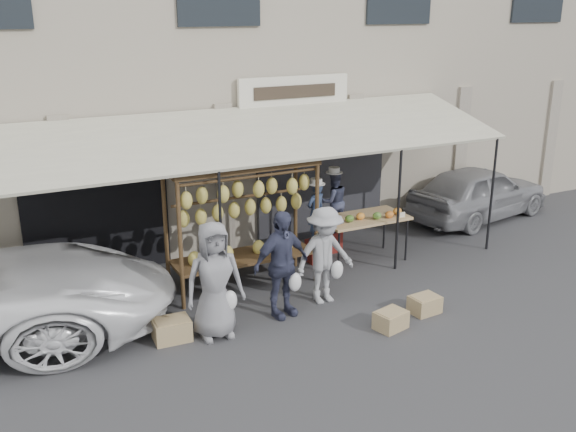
# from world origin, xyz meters

# --- Properties ---
(ground_plane) EXTENTS (90.00, 90.00, 0.00)m
(ground_plane) POSITION_xyz_m (0.00, 0.00, 0.00)
(ground_plane) COLOR #2D2D30
(shophouse) EXTENTS (24.00, 6.15, 7.30)m
(shophouse) POSITION_xyz_m (-0.00, 6.50, 3.65)
(shophouse) COLOR gray
(shophouse) RESTS_ON ground_plane
(awning) EXTENTS (10.00, 2.35, 2.92)m
(awning) POSITION_xyz_m (0.01, 2.28, 2.57)
(awning) COLOR beige
(awning) RESTS_ON ground_plane
(banana_rack) EXTENTS (2.60, 0.90, 2.24)m
(banana_rack) POSITION_xyz_m (-0.37, 1.70, 1.57)
(banana_rack) COLOR #3E2A14
(banana_rack) RESTS_ON ground_plane
(produce_table) EXTENTS (1.70, 0.90, 1.04)m
(produce_table) POSITION_xyz_m (2.17, 1.75, 0.87)
(produce_table) COLOR tan
(produce_table) RESTS_ON ground_plane
(vendor_left) EXTENTS (0.49, 0.38, 1.17)m
(vendor_left) POSITION_xyz_m (1.32, 2.16, 1.02)
(vendor_left) COLOR navy
(vendor_left) RESTS_ON stool_left
(vendor_right) EXTENTS (0.65, 0.53, 1.25)m
(vendor_right) POSITION_xyz_m (1.92, 2.50, 1.05)
(vendor_right) COLOR #3D4260
(vendor_right) RESTS_ON stool_right
(customer_left) EXTENTS (0.91, 0.62, 1.80)m
(customer_left) POSITION_xyz_m (-1.47, 0.25, 0.90)
(customer_left) COLOR gray
(customer_left) RESTS_ON ground_plane
(customer_mid) EXTENTS (1.09, 0.61, 1.76)m
(customer_mid) POSITION_xyz_m (-0.29, 0.41, 0.88)
(customer_mid) COLOR #373A55
(customer_mid) RESTS_ON ground_plane
(customer_right) EXTENTS (1.09, 0.64, 1.66)m
(customer_right) POSITION_xyz_m (0.57, 0.53, 0.83)
(customer_right) COLOR #97979B
(customer_right) RESTS_ON ground_plane
(stool_left) EXTENTS (0.31, 0.31, 0.44)m
(stool_left) POSITION_xyz_m (1.32, 2.16, 0.22)
(stool_left) COLOR maroon
(stool_left) RESTS_ON ground_plane
(stool_right) EXTENTS (0.31, 0.31, 0.43)m
(stool_right) POSITION_xyz_m (1.92, 2.50, 0.21)
(stool_right) COLOR maroon
(stool_right) RESTS_ON ground_plane
(crate_near_a) EXTENTS (0.54, 0.46, 0.28)m
(crate_near_a) POSITION_xyz_m (1.01, -0.77, 0.14)
(crate_near_a) COLOR tan
(crate_near_a) RESTS_ON ground_plane
(crate_near_b) EXTENTS (0.49, 0.39, 0.28)m
(crate_near_b) POSITION_xyz_m (1.82, -0.57, 0.14)
(crate_near_b) COLOR tan
(crate_near_b) RESTS_ON ground_plane
(crate_far) EXTENTS (0.56, 0.44, 0.32)m
(crate_far) POSITION_xyz_m (-2.10, 0.43, 0.16)
(crate_far) COLOR tan
(crate_far) RESTS_ON ground_plane
(sedan) EXTENTS (3.96, 2.13, 1.28)m
(sedan) POSITION_xyz_m (6.05, 2.80, 0.64)
(sedan) COLOR gray
(sedan) RESTS_ON ground_plane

